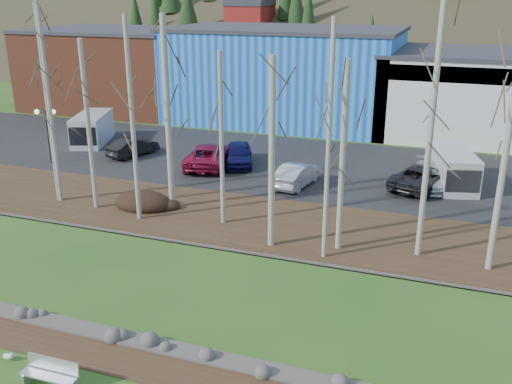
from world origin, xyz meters
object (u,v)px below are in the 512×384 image
at_px(seagull, 8,356).
at_px(car_0, 133,147).
at_px(car_2, 239,154).
at_px(car_3, 297,174).
at_px(van_grey, 91,129).
at_px(car_1, 209,155).
at_px(car_4, 423,177).
at_px(van_white, 454,170).
at_px(street_lamp, 46,121).
at_px(bench_intact, 51,374).
at_px(car_5, 428,176).

bearing_deg(seagull, car_0, 102.93).
bearing_deg(car_2, car_3, -51.12).
bearing_deg(car_0, van_grey, -3.75).
height_order(car_1, van_grey, van_grey).
height_order(seagull, car_1, car_1).
xyz_separation_m(car_0, car_4, (20.18, -0.30, 0.08)).
bearing_deg(van_grey, car_3, -33.37).
bearing_deg(van_grey, car_4, -24.85).
xyz_separation_m(seagull, van_white, (13.07, 22.85, 1.05)).
xyz_separation_m(street_lamp, van_grey, (-0.42, 5.45, -1.82)).
bearing_deg(car_2, car_1, -171.15).
distance_m(car_0, van_white, 21.89).
bearing_deg(car_2, car_0, 162.59).
height_order(car_3, van_grey, van_grey).
height_order(street_lamp, car_1, street_lamp).
bearing_deg(car_0, bench_intact, 134.34).
bearing_deg(van_white, street_lamp, 173.56).
distance_m(car_4, van_white, 1.96).
bearing_deg(car_0, seagull, 130.21).
relative_size(bench_intact, street_lamp, 0.49).
distance_m(car_0, car_5, 20.47).
xyz_separation_m(street_lamp, van_white, (26.31, 4.09, -1.86)).
distance_m(car_1, car_4, 13.94).
height_order(bench_intact, van_white, van_white).
bearing_deg(seagull, bench_intact, -23.70).
xyz_separation_m(seagull, street_lamp, (-13.24, 18.76, 2.91)).
xyz_separation_m(street_lamp, car_3, (17.38, 1.10, -2.24)).
bearing_deg(street_lamp, bench_intact, -70.86).
xyz_separation_m(car_1, van_grey, (-11.10, 2.48, 0.34)).
distance_m(car_2, car_4, 12.24).
height_order(car_2, car_4, car_2).
xyz_separation_m(car_1, car_4, (13.94, 0.19, -0.05)).
bearing_deg(car_4, seagull, 82.76).
height_order(bench_intact, car_2, car_2).
bearing_deg(car_1, car_3, 152.17).
bearing_deg(car_0, car_1, -165.85).
relative_size(street_lamp, van_white, 0.70).
relative_size(seagull, car_4, 0.08).
height_order(car_1, car_5, car_1).
height_order(seagull, car_0, car_0).
relative_size(car_0, van_grey, 0.71).
xyz_separation_m(car_3, van_grey, (-17.80, 4.36, 0.42)).
relative_size(bench_intact, car_0, 0.47).
xyz_separation_m(car_1, van_white, (15.63, 1.11, 0.30)).
distance_m(bench_intact, car_0, 25.33).
xyz_separation_m(bench_intact, seagull, (-2.20, 0.59, -0.29)).
height_order(car_0, van_grey, van_grey).
xyz_separation_m(van_white, van_grey, (-26.73, 1.37, 0.04)).
distance_m(car_3, car_4, 7.53).
distance_m(bench_intact, car_4, 24.31).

